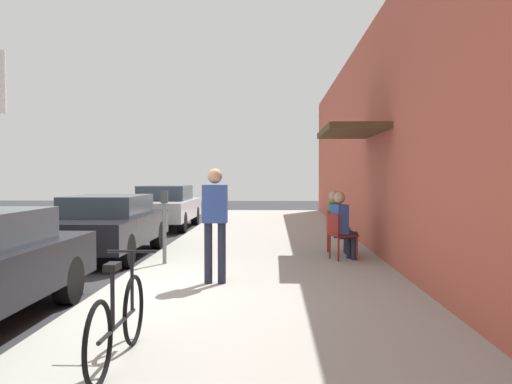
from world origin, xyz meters
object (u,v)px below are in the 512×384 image
(cafe_chair_1, at_px, (334,229))
(pedestrian_standing, at_px, (215,216))
(seated_patron_0, at_px, (342,223))
(seated_patron_1, at_px, (337,219))
(parking_meter, at_px, (164,221))
(bicycle_0, at_px, (118,321))
(parked_car_1, at_px, (106,224))
(cafe_chair_0, at_px, (339,233))
(parked_car_2, at_px, (165,206))

(cafe_chair_1, relative_size, pedestrian_standing, 0.51)
(seated_patron_0, distance_m, seated_patron_1, 0.85)
(parking_meter, relative_size, bicycle_0, 0.77)
(seated_patron_1, bearing_deg, parked_car_1, 178.15)
(cafe_chair_0, xyz_separation_m, cafe_chair_1, (-0.00, 0.87, 0.00))
(cafe_chair_1, bearing_deg, cafe_chair_0, -89.70)
(parking_meter, height_order, cafe_chair_0, parking_meter)
(parking_meter, distance_m, cafe_chair_0, 3.28)
(parked_car_2, bearing_deg, cafe_chair_0, -56.85)
(parked_car_1, bearing_deg, parked_car_2, 90.00)
(parking_meter, height_order, bicycle_0, parking_meter)
(seated_patron_0, bearing_deg, cafe_chair_0, -160.76)
(parked_car_1, bearing_deg, cafe_chair_1, -1.87)
(seated_patron_0, bearing_deg, parked_car_2, 123.54)
(pedestrian_standing, bearing_deg, parked_car_2, 105.37)
(seated_patron_0, relative_size, cafe_chair_1, 1.48)
(seated_patron_1, bearing_deg, cafe_chair_0, -93.67)
(parking_meter, distance_m, seated_patron_0, 3.33)
(cafe_chair_1, height_order, seated_patron_1, seated_patron_1)
(bicycle_0, relative_size, cafe_chair_0, 1.97)
(parked_car_1, height_order, cafe_chair_1, parked_car_1)
(parked_car_2, height_order, seated_patron_1, seated_patron_1)
(seated_patron_0, bearing_deg, cafe_chair_1, 94.13)
(parking_meter, distance_m, pedestrian_standing, 2.14)
(seated_patron_0, distance_m, pedestrian_standing, 3.24)
(parked_car_2, bearing_deg, parking_meter, -78.86)
(parking_meter, relative_size, cafe_chair_0, 1.52)
(cafe_chair_0, distance_m, pedestrian_standing, 3.22)
(bicycle_0, bearing_deg, pedestrian_standing, 82.62)
(parked_car_1, relative_size, pedestrian_standing, 2.59)
(parked_car_2, bearing_deg, pedestrian_standing, -74.63)
(cafe_chair_0, xyz_separation_m, pedestrian_standing, (-2.11, -2.37, 0.50))
(seated_patron_0, bearing_deg, parked_car_1, 168.25)
(cafe_chair_0, xyz_separation_m, seated_patron_1, (0.06, 0.87, 0.19))
(seated_patron_1, bearing_deg, bicycle_0, -111.24)
(seated_patron_0, xyz_separation_m, seated_patron_1, (-0.00, 0.85, 0.00))
(parked_car_1, height_order, parking_meter, parking_meter)
(seated_patron_0, distance_m, cafe_chair_1, 0.87)
(parked_car_2, height_order, seated_patron_0, seated_patron_0)
(parked_car_2, distance_m, parking_meter, 8.02)
(cafe_chair_0, height_order, seated_patron_1, seated_patron_1)
(cafe_chair_0, relative_size, seated_patron_1, 0.67)
(seated_patron_1, height_order, pedestrian_standing, pedestrian_standing)
(seated_patron_0, relative_size, pedestrian_standing, 0.76)
(cafe_chair_0, height_order, cafe_chair_1, same)
(bicycle_0, xyz_separation_m, seated_patron_0, (2.62, 5.90, 0.34))
(cafe_chair_1, relative_size, seated_patron_1, 0.67)
(parked_car_2, xyz_separation_m, bicycle_0, (2.21, -13.19, -0.24))
(cafe_chair_0, bearing_deg, parked_car_2, 123.15)
(cafe_chair_1, xyz_separation_m, seated_patron_1, (0.06, 0.00, 0.19))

